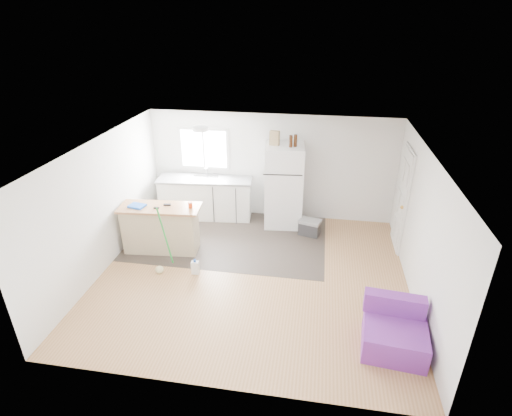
% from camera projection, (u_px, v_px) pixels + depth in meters
% --- Properties ---
extents(room, '(5.51, 5.01, 2.41)m').
position_uv_depth(room, '(252.00, 217.00, 6.79)').
color(room, '#A87246').
rests_on(room, ground).
extents(vinyl_zone, '(4.05, 2.50, 0.00)m').
position_uv_depth(vinyl_zone, '(229.00, 238.00, 8.53)').
color(vinyl_zone, '#352C28').
rests_on(vinyl_zone, floor).
extents(window, '(1.18, 0.06, 0.98)m').
position_uv_depth(window, '(204.00, 149.00, 9.07)').
color(window, white).
rests_on(window, back_wall).
extents(interior_door, '(0.11, 0.92, 2.10)m').
position_uv_depth(interior_door, '(402.00, 200.00, 7.84)').
color(interior_door, white).
rests_on(interior_door, right_wall).
extents(ceiling_fixture, '(0.30, 0.30, 0.07)m').
position_uv_depth(ceiling_fixture, '(200.00, 129.00, 7.52)').
color(ceiling_fixture, white).
rests_on(ceiling_fixture, ceiling).
extents(kitchen_cabinets, '(2.19, 0.86, 1.24)m').
position_uv_depth(kitchen_cabinets, '(206.00, 197.00, 9.24)').
color(kitchen_cabinets, white).
rests_on(kitchen_cabinets, floor).
extents(peninsula, '(1.61, 0.73, 0.96)m').
position_uv_depth(peninsula, '(161.00, 228.00, 7.90)').
color(peninsula, tan).
rests_on(peninsula, floor).
extents(refrigerator, '(0.88, 0.84, 1.84)m').
position_uv_depth(refrigerator, '(284.00, 186.00, 8.73)').
color(refrigerator, white).
rests_on(refrigerator, floor).
extents(cooler, '(0.52, 0.42, 0.35)m').
position_uv_depth(cooler, '(310.00, 227.00, 8.59)').
color(cooler, '#2E2E30').
rests_on(cooler, floor).
extents(purple_seat, '(0.94, 0.89, 0.71)m').
position_uv_depth(purple_seat, '(394.00, 332.00, 5.64)').
color(purple_seat, purple).
rests_on(purple_seat, floor).
extents(cleaner_jug, '(0.14, 0.10, 0.30)m').
position_uv_depth(cleaner_jug, '(195.00, 267.00, 7.30)').
color(cleaner_jug, white).
rests_on(cleaner_jug, floor).
extents(mop, '(0.24, 0.38, 1.37)m').
position_uv_depth(mop, '(161.00, 261.00, 7.30)').
color(mop, green).
rests_on(mop, floor).
extents(red_cup, '(0.08, 0.08, 0.12)m').
position_uv_depth(red_cup, '(190.00, 205.00, 7.62)').
color(red_cup, red).
rests_on(red_cup, peninsula).
extents(blue_tray, '(0.34, 0.27, 0.04)m').
position_uv_depth(blue_tray, '(137.00, 206.00, 7.68)').
color(blue_tray, blue).
rests_on(blue_tray, peninsula).
extents(tool_a, '(0.15, 0.07, 0.03)m').
position_uv_depth(tool_a, '(167.00, 205.00, 7.73)').
color(tool_a, black).
rests_on(tool_a, peninsula).
extents(tool_b, '(0.10, 0.04, 0.03)m').
position_uv_depth(tool_b, '(156.00, 208.00, 7.61)').
color(tool_b, black).
rests_on(tool_b, peninsula).
extents(cardboard_box, '(0.21, 0.13, 0.30)m').
position_uv_depth(cardboard_box, '(275.00, 138.00, 8.27)').
color(cardboard_box, tan).
rests_on(cardboard_box, refrigerator).
extents(bottle_left, '(0.07, 0.07, 0.25)m').
position_uv_depth(bottle_left, '(291.00, 141.00, 8.15)').
color(bottle_left, '#381B0A').
rests_on(bottle_left, refrigerator).
extents(bottle_right, '(0.08, 0.08, 0.25)m').
position_uv_depth(bottle_right, '(295.00, 141.00, 8.19)').
color(bottle_right, '#381B0A').
rests_on(bottle_right, refrigerator).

